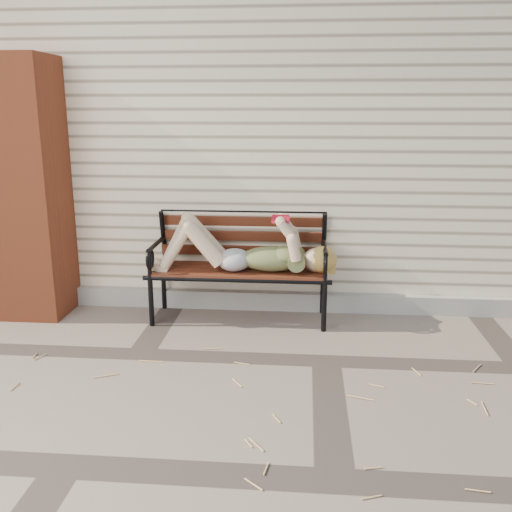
{
  "coord_description": "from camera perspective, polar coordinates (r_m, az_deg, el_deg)",
  "views": [
    {
      "loc": [
        -0.16,
        -3.48,
        1.61
      ],
      "look_at": [
        -0.51,
        0.5,
        0.57
      ],
      "focal_mm": 40.0,
      "sensor_mm": 36.0,
      "label": 1
    }
  ],
  "objects": [
    {
      "name": "ground",
      "position": [
        3.84,
        7.05,
        -10.38
      ],
      "size": [
        80.0,
        80.0,
        0.0
      ],
      "primitive_type": "plane",
      "color": "#76655B",
      "rests_on": "ground"
    },
    {
      "name": "house_wall",
      "position": [
        6.48,
        6.57,
        13.48
      ],
      "size": [
        8.0,
        4.0,
        3.0
      ],
      "primitive_type": "cube",
      "color": "#F7E4C1",
      "rests_on": "ground"
    },
    {
      "name": "foundation_strip",
      "position": [
        4.71,
        6.69,
        -4.58
      ],
      "size": [
        8.0,
        0.1,
        0.15
      ],
      "primitive_type": "cube",
      "color": "#A39E93",
      "rests_on": "ground"
    },
    {
      "name": "brick_pillar",
      "position": [
        4.78,
        -21.79,
        6.17
      ],
      "size": [
        0.5,
        0.5,
        2.0
      ],
      "primitive_type": "cube",
      "color": "#A64725",
      "rests_on": "ground"
    },
    {
      "name": "garden_bench",
      "position": [
        4.45,
        -1.56,
        0.6
      ],
      "size": [
        1.48,
        0.59,
        0.96
      ],
      "color": "black",
      "rests_on": "ground"
    },
    {
      "name": "reading_woman",
      "position": [
        4.33,
        -1.57,
        0.64
      ],
      "size": [
        1.4,
        0.32,
        0.44
      ],
      "color": "#093D44",
      "rests_on": "ground"
    },
    {
      "name": "straw_scatter",
      "position": [
        3.23,
        0.98,
        -15.25
      ],
      "size": [
        2.83,
        1.55,
        0.01
      ],
      "color": "#E2B36E",
      "rests_on": "ground"
    }
  ]
}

